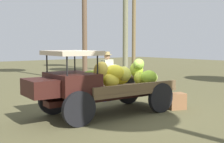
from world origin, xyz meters
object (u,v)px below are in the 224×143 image
(truck, at_px, (100,83))
(wooden_crate, at_px, (176,101))
(loose_banana_bunch, at_px, (117,92))
(farmer, at_px, (107,73))

(truck, distance_m, wooden_crate, 2.62)
(truck, relative_size, loose_banana_bunch, 8.83)
(loose_banana_bunch, bearing_deg, truck, 40.85)
(truck, height_order, wooden_crate, truck)
(truck, height_order, farmer, truck)
(wooden_crate, distance_m, loose_banana_bunch, 3.06)
(farmer, height_order, loose_banana_bunch, farmer)
(truck, bearing_deg, farmer, -129.87)
(farmer, bearing_deg, truck, -47.40)
(wooden_crate, bearing_deg, loose_banana_bunch, -91.78)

